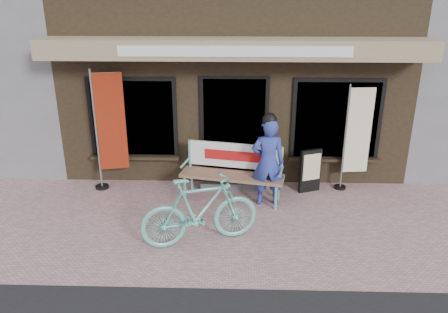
{
  "coord_description": "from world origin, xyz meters",
  "views": [
    {
      "loc": [
        0.05,
        -6.29,
        3.71
      ],
      "look_at": [
        -0.16,
        0.7,
        1.05
      ],
      "focal_mm": 35.0,
      "sensor_mm": 36.0,
      "label": 1
    }
  ],
  "objects_px": {
    "nobori_cream": "(356,137)",
    "menu_stand": "(310,170)",
    "person": "(268,161)",
    "nobori_red": "(109,129)",
    "bench": "(233,167)",
    "bicycle": "(200,211)"
  },
  "relations": [
    {
      "from": "bicycle",
      "to": "menu_stand",
      "type": "height_order",
      "value": "bicycle"
    },
    {
      "from": "person",
      "to": "menu_stand",
      "type": "distance_m",
      "value": 1.11
    },
    {
      "from": "bench",
      "to": "nobori_red",
      "type": "relative_size",
      "value": 0.83
    },
    {
      "from": "nobori_red",
      "to": "nobori_cream",
      "type": "height_order",
      "value": "nobori_red"
    },
    {
      "from": "nobori_cream",
      "to": "menu_stand",
      "type": "height_order",
      "value": "nobori_cream"
    },
    {
      "from": "bicycle",
      "to": "nobori_red",
      "type": "height_order",
      "value": "nobori_red"
    },
    {
      "from": "nobori_red",
      "to": "nobori_cream",
      "type": "xyz_separation_m",
      "value": [
        4.75,
        0.1,
        -0.14
      ]
    },
    {
      "from": "nobori_red",
      "to": "bicycle",
      "type": "bearing_deg",
      "value": -59.51
    },
    {
      "from": "bench",
      "to": "person",
      "type": "xyz_separation_m",
      "value": [
        0.63,
        -0.25,
        0.24
      ]
    },
    {
      "from": "bench",
      "to": "nobori_cream",
      "type": "xyz_separation_m",
      "value": [
        2.36,
        0.48,
        0.48
      ]
    },
    {
      "from": "person",
      "to": "nobori_red",
      "type": "height_order",
      "value": "nobori_red"
    },
    {
      "from": "nobori_red",
      "to": "nobori_cream",
      "type": "bearing_deg",
      "value": -11.81
    },
    {
      "from": "person",
      "to": "nobori_cream",
      "type": "distance_m",
      "value": 1.89
    },
    {
      "from": "nobori_cream",
      "to": "bicycle",
      "type": "bearing_deg",
      "value": -149.73
    },
    {
      "from": "nobori_cream",
      "to": "menu_stand",
      "type": "xyz_separation_m",
      "value": [
        -0.85,
        -0.18,
        -0.64
      ]
    },
    {
      "from": "nobori_red",
      "to": "menu_stand",
      "type": "xyz_separation_m",
      "value": [
        3.9,
        -0.08,
        -0.79
      ]
    },
    {
      "from": "bench",
      "to": "bicycle",
      "type": "distance_m",
      "value": 1.7
    },
    {
      "from": "bicycle",
      "to": "nobori_cream",
      "type": "height_order",
      "value": "nobori_cream"
    },
    {
      "from": "person",
      "to": "nobori_cream",
      "type": "relative_size",
      "value": 0.83
    },
    {
      "from": "bench",
      "to": "nobori_red",
      "type": "height_order",
      "value": "nobori_red"
    },
    {
      "from": "nobori_cream",
      "to": "menu_stand",
      "type": "bearing_deg",
      "value": -174.6
    },
    {
      "from": "bench",
      "to": "bicycle",
      "type": "bearing_deg",
      "value": -94.98
    }
  ]
}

